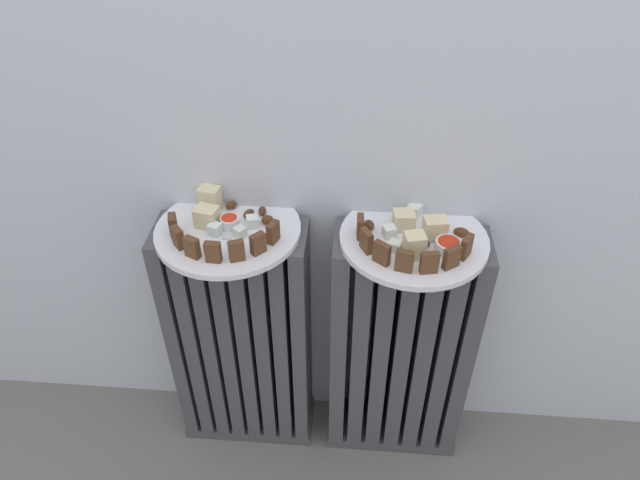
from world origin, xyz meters
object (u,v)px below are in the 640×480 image
object	(u,v)px
plate_right	(414,239)
jam_bowl_left	(230,222)
plate_left	(228,230)
fork	(229,243)
radiator_right	(399,351)
jam_bowl_right	(448,245)
radiator_left	(242,341)

from	to	relation	value
plate_right	jam_bowl_left	xyz separation A→B (m)	(-0.35, 0.00, 0.02)
plate_left	fork	distance (m)	0.05
plate_right	fork	world-z (taller)	fork
radiator_right	jam_bowl_right	world-z (taller)	jam_bowl_right
radiator_right	jam_bowl_left	distance (m)	0.49
jam_bowl_right	fork	size ratio (longest dim) A/B	0.54
radiator_right	fork	world-z (taller)	fork
radiator_left	fork	size ratio (longest dim) A/B	7.01
jam_bowl_left	radiator_left	bearing A→B (deg)	-167.57
radiator_right	plate_right	xyz separation A→B (m)	(0.00, -0.00, 0.32)
plate_right	jam_bowl_right	size ratio (longest dim) A/B	5.90
jam_bowl_right	radiator_right	bearing A→B (deg)	147.98
radiator_left	jam_bowl_left	distance (m)	0.34
plate_left	plate_right	distance (m)	0.36
jam_bowl_left	jam_bowl_right	world-z (taller)	jam_bowl_left
plate_left	jam_bowl_right	world-z (taller)	jam_bowl_right
radiator_left	radiator_right	xyz separation A→B (m)	(0.36, -0.00, 0.00)
radiator_left	plate_right	xyz separation A→B (m)	(0.36, -0.00, 0.32)
radiator_right	jam_bowl_right	xyz separation A→B (m)	(0.06, -0.04, 0.34)
jam_bowl_left	fork	xyz separation A→B (m)	(0.01, -0.05, -0.01)
radiator_right	jam_bowl_left	bearing A→B (deg)	179.83
plate_right	jam_bowl_right	xyz separation A→B (m)	(0.06, -0.04, 0.02)
radiator_right	jam_bowl_left	world-z (taller)	jam_bowl_left
radiator_left	jam_bowl_right	xyz separation A→B (m)	(0.41, -0.04, 0.34)
plate_left	plate_right	bearing A→B (deg)	0.00
plate_left	radiator_left	bearing A→B (deg)	75.96
jam_bowl_right	fork	world-z (taller)	jam_bowl_right
fork	jam_bowl_right	bearing A→B (deg)	1.94
jam_bowl_right	plate_right	bearing A→B (deg)	147.98
radiator_left	plate_right	distance (m)	0.48
plate_left	fork	world-z (taller)	fork
jam_bowl_right	plate_left	bearing A→B (deg)	174.94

